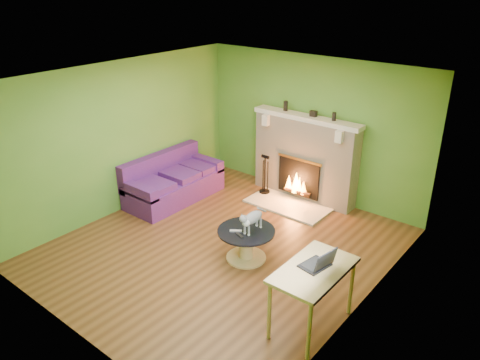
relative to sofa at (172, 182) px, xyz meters
The scene contains 22 objects.
floor 2.02m from the sofa, 21.30° to the right, with size 5.00×5.00×0.00m, color #533017.
ceiling 3.03m from the sofa, 21.30° to the right, with size 5.00×5.00×0.00m, color white.
wall_back 2.75m from the sofa, 43.67° to the left, with size 5.00×5.00×0.00m, color #46812A.
wall_front 3.85m from the sofa, 60.03° to the right, with size 5.00×5.00×0.00m, color #46812A.
wall_left 1.28m from the sofa, 118.32° to the right, with size 5.00×5.00×0.00m, color #46812A.
wall_right 4.29m from the sofa, 10.00° to the right, with size 5.00×5.00×0.00m, color #46812A.
window_frame 4.58m from the sofa, 21.62° to the right, with size 1.20×1.20×0.00m, color silver.
window_pane 4.57m from the sofa, 21.66° to the right, with size 1.06×1.06×0.00m, color white.
fireplace 2.49m from the sofa, 40.54° to the left, with size 2.10×0.46×1.58m.
hearth 2.17m from the sofa, 30.04° to the left, with size 1.50×0.75×0.03m, color beige.
mantel 2.72m from the sofa, 40.18° to the left, with size 2.10×0.28×0.08m, color beige.
sofa is the anchor object (origin of this frame).
coffee_table 2.44m from the sofa, 17.63° to the right, with size 0.84×0.84×0.48m.
desk 4.07m from the sofa, 19.92° to the right, with size 0.63×1.09×0.81m.
cat 2.53m from the sofa, 15.98° to the right, with size 0.21×0.57×0.35m, color slate, non-canonical shape.
remote_silver 2.39m from the sofa, 21.10° to the right, with size 0.17×0.04×0.02m, color gray.
remote_black 2.53m from the sofa, 21.39° to the right, with size 0.16×0.04×0.02m, color black.
laptop 4.06m from the sofa, 19.35° to the right, with size 0.30×0.34×0.25m, color black, non-canonical shape.
fire_tools 1.74m from the sofa, 44.90° to the left, with size 0.20×0.20×0.76m, color black, non-canonical shape.
mantel_vase_left 2.51m from the sofa, 49.06° to the left, with size 0.08×0.08×0.18m, color black.
mantel_vase_right 3.15m from the sofa, 34.00° to the left, with size 0.07×0.07×0.14m, color black.
mantel_box 2.86m from the sofa, 39.06° to the left, with size 0.12×0.08×0.10m, color black.
Camera 1 is at (4.08, -4.64, 3.88)m, focal length 35.00 mm.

